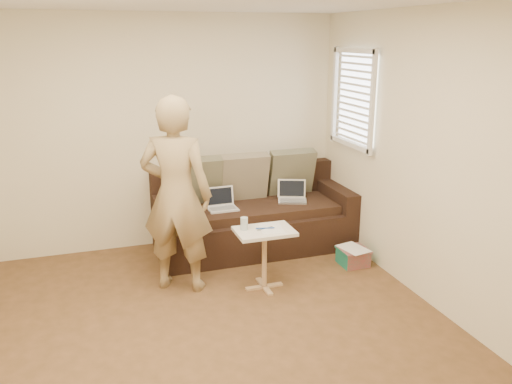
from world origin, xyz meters
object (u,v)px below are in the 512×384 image
at_px(person, 176,195).
at_px(striped_box, 353,256).
at_px(laptop_silver, 292,202).
at_px(sofa, 254,212).
at_px(laptop_white, 223,210).
at_px(drinking_glass, 244,224).
at_px(side_table, 264,259).

bearing_deg(person, striped_box, -154.65).
bearing_deg(person, laptop_silver, -127.12).
bearing_deg(sofa, laptop_white, -169.02).
xyz_separation_m(person, drinking_glass, (0.59, -0.22, -0.27)).
bearing_deg(laptop_white, side_table, -81.68).
xyz_separation_m(laptop_white, person, (-0.61, -0.65, 0.41)).
distance_m(laptop_silver, side_table, 1.20).
bearing_deg(drinking_glass, side_table, -18.87).
bearing_deg(laptop_silver, drinking_glass, -112.24).
bearing_deg(person, drinking_glass, -172.86).
xyz_separation_m(sofa, laptop_white, (-0.38, -0.07, 0.10)).
bearing_deg(drinking_glass, striped_box, 6.61).
height_order(person, side_table, person).
relative_size(sofa, laptop_silver, 6.78).
distance_m(sofa, person, 1.33).
bearing_deg(drinking_glass, person, 159.46).
distance_m(laptop_white, drinking_glass, 0.88).
bearing_deg(sofa, person, -143.95).
relative_size(laptop_silver, laptop_white, 1.01).
height_order(laptop_white, side_table, laptop_white).
xyz_separation_m(laptop_silver, drinking_glass, (-0.86, -0.90, 0.14)).
bearing_deg(sofa, striped_box, -43.26).
bearing_deg(side_table, striped_box, 10.91).
xyz_separation_m(sofa, striped_box, (0.85, -0.80, -0.33)).
bearing_deg(side_table, sofa, 77.32).
relative_size(laptop_silver, drinking_glass, 2.70).
distance_m(person, striped_box, 2.03).
bearing_deg(sofa, drinking_glass, -113.30).
height_order(sofa, person, person).
relative_size(laptop_white, person, 0.17).
bearing_deg(drinking_glass, sofa, 66.70).
relative_size(person, side_table, 3.11).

